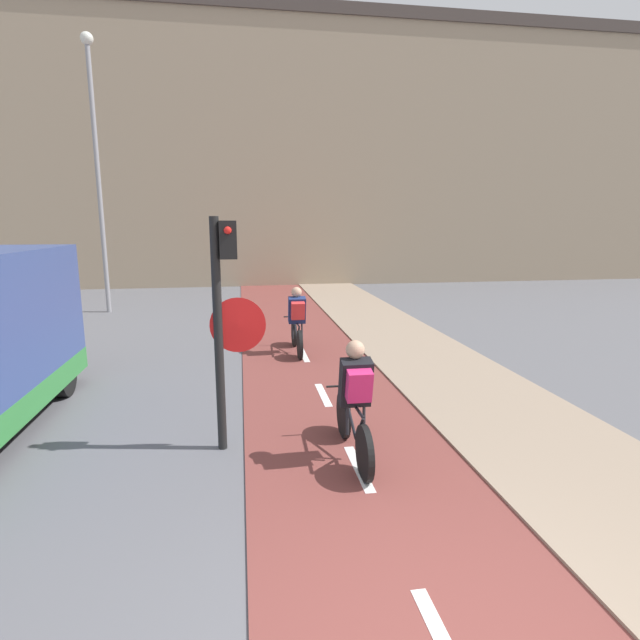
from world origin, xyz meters
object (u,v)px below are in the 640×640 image
traffic_light_pole (225,308)px  cyclist_far (297,322)px  cyclist_near (355,403)px  street_lamp_far (96,151)px

traffic_light_pole → cyclist_far: (1.35, 4.44, -1.08)m
traffic_light_pole → cyclist_far: 4.77m
cyclist_far → cyclist_near: bearing=-88.6°
cyclist_near → cyclist_far: cyclist_near is taller
traffic_light_pole → cyclist_far: traffic_light_pole is taller
cyclist_near → street_lamp_far: bearing=116.3°
traffic_light_pole → cyclist_near: size_ratio=1.62×
street_lamp_far → cyclist_near: (5.42, -10.95, -4.15)m
street_lamp_far → cyclist_near: 12.91m
street_lamp_far → traffic_light_pole: bearing=-69.2°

